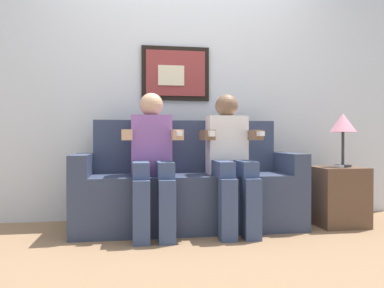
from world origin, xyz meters
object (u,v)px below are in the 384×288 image
at_px(table_lamp, 343,125).
at_px(spare_remote_on_table, 338,166).
at_px(couch, 189,190).
at_px(person_on_right, 230,156).
at_px(side_table_right, 338,196).
at_px(person_on_left, 152,156).

relative_size(table_lamp, spare_remote_on_table, 3.54).
xyz_separation_m(couch, person_on_right, (0.31, -0.17, 0.29)).
height_order(couch, person_on_right, person_on_right).
distance_m(couch, person_on_right, 0.46).
height_order(side_table_right, spare_remote_on_table, spare_remote_on_table).
bearing_deg(spare_remote_on_table, person_on_left, -178.71).
distance_m(couch, spare_remote_on_table, 1.29).
bearing_deg(spare_remote_on_table, side_table_right, 64.78).
relative_size(side_table_right, table_lamp, 1.09).
xyz_separation_m(couch, side_table_right, (1.28, -0.11, -0.06)).
xyz_separation_m(person_on_left, table_lamp, (1.64, 0.06, 0.25)).
bearing_deg(person_on_left, person_on_right, -0.04).
bearing_deg(side_table_right, spare_remote_on_table, -115.22).
distance_m(couch, side_table_right, 1.28).
height_order(table_lamp, spare_remote_on_table, table_lamp).
bearing_deg(spare_remote_on_table, table_lamp, 25.38).
relative_size(couch, person_on_right, 1.67).
height_order(couch, person_on_left, person_on_left).
bearing_deg(table_lamp, person_on_left, -177.74).
height_order(couch, table_lamp, table_lamp).
xyz_separation_m(person_on_left, side_table_right, (1.59, 0.06, -0.36)).
bearing_deg(spare_remote_on_table, couch, 174.08).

